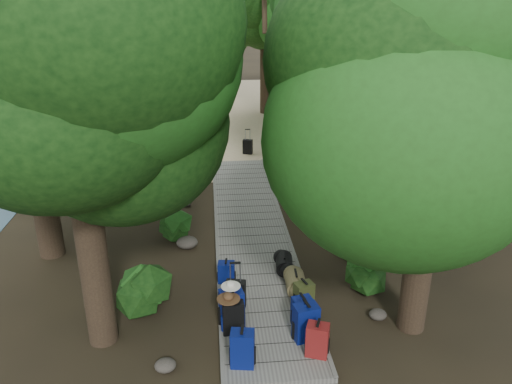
{
  "coord_description": "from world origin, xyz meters",
  "views": [
    {
      "loc": [
        -1.03,
        -11.56,
        6.24
      ],
      "look_at": [
        0.19,
        1.47,
        1.0
      ],
      "focal_mm": 35.0,
      "sensor_mm": 36.0,
      "label": 1
    }
  ],
  "objects_px": {
    "backpack_left_a": "(242,347)",
    "backpack_right_a": "(318,338)",
    "backpack_right_d": "(304,293)",
    "duffel_right_khaki": "(296,283)",
    "sun_lounger": "(317,132)",
    "lone_suitcase_on_sand": "(248,147)",
    "backpack_left_c": "(232,306)",
    "backpack_right_b": "(306,321)",
    "backpack_right_c": "(302,310)",
    "duffel_right_black": "(284,264)",
    "backpack_left_b": "(233,315)",
    "kayak": "(172,137)",
    "suitcase_on_boardwalk": "(236,295)",
    "backpack_left_d": "(226,272)"
  },
  "relations": [
    {
      "from": "backpack_right_a",
      "to": "lone_suitcase_on_sand",
      "type": "xyz_separation_m",
      "value": [
        -0.28,
        12.59,
        -0.15
      ]
    },
    {
      "from": "backpack_left_b",
      "to": "lone_suitcase_on_sand",
      "type": "relative_size",
      "value": 1.26
    },
    {
      "from": "backpack_left_a",
      "to": "backpack_right_a",
      "type": "xyz_separation_m",
      "value": [
        1.36,
        0.15,
        -0.03
      ]
    },
    {
      "from": "backpack_left_d",
      "to": "backpack_right_c",
      "type": "distance_m",
      "value": 2.19
    },
    {
      "from": "backpack_left_d",
      "to": "lone_suitcase_on_sand",
      "type": "height_order",
      "value": "backpack_left_d"
    },
    {
      "from": "backpack_right_d",
      "to": "lone_suitcase_on_sand",
      "type": "relative_size",
      "value": 0.98
    },
    {
      "from": "backpack_left_c",
      "to": "duffel_right_khaki",
      "type": "height_order",
      "value": "backpack_left_c"
    },
    {
      "from": "backpack_left_b",
      "to": "sun_lounger",
      "type": "xyz_separation_m",
      "value": [
        4.53,
        13.81,
        -0.17
      ]
    },
    {
      "from": "backpack_right_d",
      "to": "sun_lounger",
      "type": "distance_m",
      "value": 13.42
    },
    {
      "from": "backpack_left_a",
      "to": "kayak",
      "type": "relative_size",
      "value": 0.22
    },
    {
      "from": "backpack_left_c",
      "to": "kayak",
      "type": "height_order",
      "value": "backpack_left_c"
    },
    {
      "from": "backpack_left_b",
      "to": "backpack_right_c",
      "type": "bearing_deg",
      "value": 0.11
    },
    {
      "from": "backpack_right_b",
      "to": "backpack_right_c",
      "type": "distance_m",
      "value": 0.47
    },
    {
      "from": "sun_lounger",
      "to": "lone_suitcase_on_sand",
      "type": "bearing_deg",
      "value": -170.64
    },
    {
      "from": "suitcase_on_boardwalk",
      "to": "sun_lounger",
      "type": "distance_m",
      "value": 13.77
    },
    {
      "from": "backpack_left_c",
      "to": "kayak",
      "type": "bearing_deg",
      "value": 88.03
    },
    {
      "from": "backpack_left_b",
      "to": "kayak",
      "type": "height_order",
      "value": "backpack_left_b"
    },
    {
      "from": "backpack_left_c",
      "to": "duffel_right_black",
      "type": "height_order",
      "value": "backpack_left_c"
    },
    {
      "from": "backpack_left_c",
      "to": "backpack_left_d",
      "type": "height_order",
      "value": "backpack_left_c"
    },
    {
      "from": "backpack_right_b",
      "to": "backpack_right_a",
      "type": "bearing_deg",
      "value": -87.26
    },
    {
      "from": "backpack_right_a",
      "to": "backpack_right_b",
      "type": "xyz_separation_m",
      "value": [
        -0.13,
        0.47,
        0.05
      ]
    },
    {
      "from": "lone_suitcase_on_sand",
      "to": "backpack_left_b",
      "type": "bearing_deg",
      "value": -75.95
    },
    {
      "from": "backpack_left_a",
      "to": "backpack_left_c",
      "type": "height_order",
      "value": "backpack_left_c"
    },
    {
      "from": "backpack_right_d",
      "to": "duffel_right_khaki",
      "type": "relative_size",
      "value": 0.88
    },
    {
      "from": "backpack_left_a",
      "to": "duffel_right_black",
      "type": "relative_size",
      "value": 1.23
    },
    {
      "from": "backpack_right_d",
      "to": "duffel_right_khaki",
      "type": "bearing_deg",
      "value": 80.34
    },
    {
      "from": "backpack_left_b",
      "to": "lone_suitcase_on_sand",
      "type": "bearing_deg",
      "value": 79.65
    },
    {
      "from": "backpack_right_a",
      "to": "suitcase_on_boardwalk",
      "type": "distance_m",
      "value": 2.11
    },
    {
      "from": "sun_lounger",
      "to": "duffel_right_black",
      "type": "bearing_deg",
      "value": -127.52
    },
    {
      "from": "backpack_left_a",
      "to": "duffel_right_khaki",
      "type": "bearing_deg",
      "value": 68.12
    },
    {
      "from": "backpack_left_b",
      "to": "kayak",
      "type": "xyz_separation_m",
      "value": [
        -2.04,
        14.02,
        -0.3
      ]
    },
    {
      "from": "backpack_right_b",
      "to": "lone_suitcase_on_sand",
      "type": "xyz_separation_m",
      "value": [
        -0.15,
        12.12,
        -0.21
      ]
    },
    {
      "from": "backpack_left_c",
      "to": "duffel_right_black",
      "type": "distance_m",
      "value": 2.36
    },
    {
      "from": "backpack_left_c",
      "to": "lone_suitcase_on_sand",
      "type": "xyz_separation_m",
      "value": [
        1.22,
        11.56,
        -0.23
      ]
    },
    {
      "from": "backpack_left_c",
      "to": "backpack_right_d",
      "type": "distance_m",
      "value": 1.63
    },
    {
      "from": "backpack_left_b",
      "to": "duffel_right_khaki",
      "type": "height_order",
      "value": "backpack_left_b"
    },
    {
      "from": "backpack_right_b",
      "to": "backpack_left_b",
      "type": "bearing_deg",
      "value": 153.04
    },
    {
      "from": "duffel_right_black",
      "to": "suitcase_on_boardwalk",
      "type": "relative_size",
      "value": 0.99
    },
    {
      "from": "backpack_left_d",
      "to": "backpack_right_d",
      "type": "bearing_deg",
      "value": -26.97
    },
    {
      "from": "backpack_right_b",
      "to": "kayak",
      "type": "height_order",
      "value": "backpack_right_b"
    },
    {
      "from": "backpack_left_a",
      "to": "backpack_right_d",
      "type": "bearing_deg",
      "value": 59.25
    },
    {
      "from": "backpack_right_a",
      "to": "duffel_right_khaki",
      "type": "bearing_deg",
      "value": 111.92
    },
    {
      "from": "backpack_right_d",
      "to": "suitcase_on_boardwalk",
      "type": "relative_size",
      "value": 0.93
    },
    {
      "from": "lone_suitcase_on_sand",
      "to": "backpack_right_b",
      "type": "bearing_deg",
      "value": -69.42
    },
    {
      "from": "duffel_right_black",
      "to": "kayak",
      "type": "distance_m",
      "value": 12.34
    },
    {
      "from": "backpack_right_c",
      "to": "backpack_left_d",
      "type": "bearing_deg",
      "value": 118.09
    },
    {
      "from": "backpack_left_c",
      "to": "suitcase_on_boardwalk",
      "type": "xyz_separation_m",
      "value": [
        0.11,
        0.56,
        -0.11
      ]
    },
    {
      "from": "backpack_left_c",
      "to": "duffel_right_black",
      "type": "relative_size",
      "value": 1.36
    },
    {
      "from": "backpack_left_b",
      "to": "lone_suitcase_on_sand",
      "type": "distance_m",
      "value": 11.84
    },
    {
      "from": "backpack_left_c",
      "to": "backpack_right_d",
      "type": "xyz_separation_m",
      "value": [
        1.53,
        0.53,
        -0.13
      ]
    }
  ]
}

